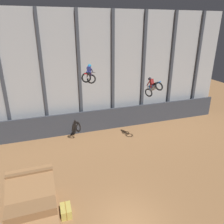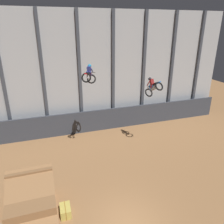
% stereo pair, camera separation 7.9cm
% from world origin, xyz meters
% --- Properties ---
extents(arena_back_wall, '(32.00, 0.40, 11.72)m').
position_xyz_m(arena_back_wall, '(0.00, 12.73, 5.86)').
color(arena_back_wall, '#ADB2B7').
rests_on(arena_back_wall, ground_plane).
extents(lower_barrier, '(31.36, 0.20, 2.25)m').
position_xyz_m(lower_barrier, '(0.00, 11.93, 1.13)').
color(lower_barrier, '#383D47').
rests_on(lower_barrier, ground_plane).
extents(dirt_ramp, '(2.72, 4.24, 2.18)m').
position_xyz_m(dirt_ramp, '(-4.91, 2.83, 0.75)').
color(dirt_ramp, olive).
rests_on(dirt_ramp, ground_plane).
extents(rider_bike_left_air, '(1.44, 1.80, 1.62)m').
position_xyz_m(rider_bike_left_air, '(-0.10, 7.93, 6.73)').
color(rider_bike_left_air, black).
extents(rider_bike_right_air, '(1.08, 1.80, 1.67)m').
position_xyz_m(rider_bike_right_air, '(4.88, 6.97, 5.66)').
color(rider_bike_right_air, black).
extents(hay_bale_trackside, '(0.62, 0.91, 0.57)m').
position_xyz_m(hay_bale_trackside, '(-3.11, 1.82, 0.28)').
color(hay_bale_trackside, '#CCB751').
rests_on(hay_bale_trackside, ground_plane).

